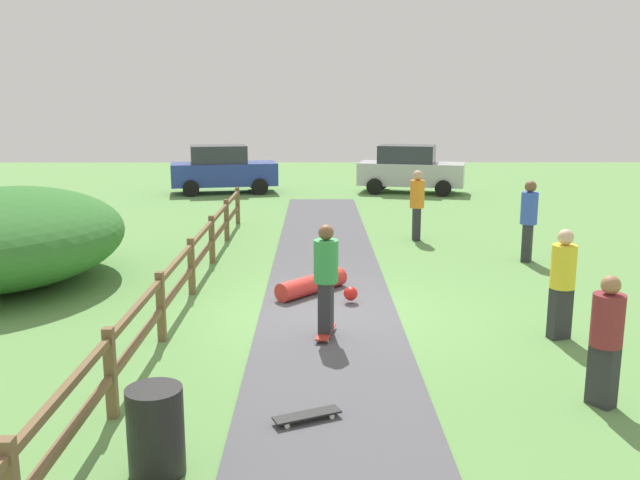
{
  "coord_description": "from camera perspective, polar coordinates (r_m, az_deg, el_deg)",
  "views": [
    {
      "loc": [
        -0.22,
        -11.16,
        3.62
      ],
      "look_at": [
        -0.14,
        1.58,
        1.0
      ],
      "focal_mm": 37.68,
      "sensor_mm": 36.0,
      "label": 1
    }
  ],
  "objects": [
    {
      "name": "trash_bin",
      "position": [
        7.05,
        -13.78,
        -15.49
      ],
      "size": [
        0.56,
        0.56,
        0.9
      ],
      "primitive_type": "cylinder",
      "color": "black",
      "rests_on": "ground_plane"
    },
    {
      "name": "bystander_maroon",
      "position": [
        8.78,
        23.14,
        -7.46
      ],
      "size": [
        0.53,
        0.53,
        1.63
      ],
      "color": "#2D2D33",
      "rests_on": "ground_plane"
    },
    {
      "name": "bush_large",
      "position": [
        14.95,
        -25.29,
        0.28
      ],
      "size": [
        4.65,
        5.58,
        1.94
      ],
      "primitive_type": "ellipsoid",
      "color": "#33702D",
      "rests_on": "ground_plane"
    },
    {
      "name": "bystander_yellow",
      "position": [
        10.98,
        19.9,
        -3.13
      ],
      "size": [
        0.48,
        0.48,
        1.74
      ],
      "color": "#2D2D33",
      "rests_on": "ground_plane"
    },
    {
      "name": "bystander_blue",
      "position": [
        16.09,
        17.3,
        1.89
      ],
      "size": [
        0.51,
        0.51,
        1.88
      ],
      "color": "#2D2D33",
      "rests_on": "ground_plane"
    },
    {
      "name": "wooden_fence",
      "position": [
        11.79,
        -12.01,
        -3.15
      ],
      "size": [
        0.12,
        18.12,
        1.1
      ],
      "color": "brown",
      "rests_on": "ground_plane"
    },
    {
      "name": "skateboard_loose",
      "position": [
        7.99,
        -1.1,
        -14.65
      ],
      "size": [
        0.81,
        0.51,
        0.08
      ],
      "color": "black",
      "rests_on": "asphalt_path"
    },
    {
      "name": "asphalt_path",
      "position": [
        11.73,
        0.75,
        -6.31
      ],
      "size": [
        2.4,
        28.0,
        0.02
      ],
      "primitive_type": "cube",
      "color": "#515156",
      "rests_on": "ground_plane"
    },
    {
      "name": "skater_riding",
      "position": [
        10.35,
        0.51,
        -2.99
      ],
      "size": [
        0.45,
        0.82,
        1.78
      ],
      "color": "#B23326",
      "rests_on": "asphalt_path"
    },
    {
      "name": "bystander_orange",
      "position": [
        17.97,
        8.24,
        3.25
      ],
      "size": [
        0.4,
        0.4,
        1.87
      ],
      "color": "#2D2D33",
      "rests_on": "ground_plane"
    },
    {
      "name": "ground_plane",
      "position": [
        11.73,
        0.75,
        -6.35
      ],
      "size": [
        60.0,
        60.0,
        0.0
      ],
      "primitive_type": "plane",
      "color": "#60934C"
    },
    {
      "name": "skater_fallen",
      "position": [
        12.84,
        -0.45,
        -3.83
      ],
      "size": [
        1.53,
        1.51,
        0.36
      ],
      "color": "red",
      "rests_on": "asphalt_path"
    },
    {
      "name": "parked_car_blue",
      "position": [
        27.55,
        -8.27,
        5.97
      ],
      "size": [
        4.45,
        2.62,
        1.92
      ],
      "color": "#283D99",
      "rests_on": "ground_plane"
    },
    {
      "name": "parked_car_silver",
      "position": [
        27.58,
        7.66,
        5.99
      ],
      "size": [
        4.49,
        2.77,
        1.92
      ],
      "color": "#B7B7BC",
      "rests_on": "ground_plane"
    }
  ]
}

